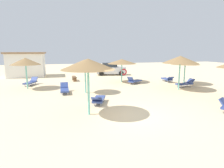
{
  "coord_description": "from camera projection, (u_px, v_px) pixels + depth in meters",
  "views": [
    {
      "loc": [
        -3.12,
        -9.02,
        3.42
      ],
      "look_at": [
        0.0,
        3.0,
        1.2
      ],
      "focal_mm": 30.29,
      "sensor_mm": 36.0,
      "label": 1
    }
  ],
  "objects": [
    {
      "name": "ground_plane",
      "position": [
        126.0,
        116.0,
        9.97
      ],
      "size": [
        80.0,
        80.0,
        0.0
      ],
      "primitive_type": "plane",
      "color": "beige"
    },
    {
      "name": "parasol_1",
      "position": [
        180.0,
        60.0,
        16.2
      ],
      "size": [
        3.06,
        3.06,
        2.96
      ],
      "color": "#6BC6BC",
      "rests_on": "ground"
    },
    {
      "name": "parasol_2",
      "position": [
        85.0,
        63.0,
        14.97
      ],
      "size": [
        2.24,
        2.24,
        2.71
      ],
      "color": "#6BC6BC",
      "rests_on": "ground"
    },
    {
      "name": "parasol_3",
      "position": [
        88.0,
        64.0,
        9.72
      ],
      "size": [
        2.82,
        2.82,
        3.01
      ],
      "color": "#6BC6BC",
      "rests_on": "ground"
    },
    {
      "name": "parasol_4",
      "position": [
        122.0,
        62.0,
        20.19
      ],
      "size": [
        3.12,
        3.12,
        2.5
      ],
      "color": "#6BC6BC",
      "rests_on": "ground"
    },
    {
      "name": "parasol_5",
      "position": [
        185.0,
        62.0,
        19.11
      ],
      "size": [
        2.88,
        2.88,
        2.46
      ],
      "color": "#6BC6BC",
      "rests_on": "ground"
    },
    {
      "name": "parasol_7",
      "position": [
        25.0,
        61.0,
        16.61
      ],
      "size": [
        2.59,
        2.59,
        2.78
      ],
      "color": "#6BC6BC",
      "rests_on": "ground"
    },
    {
      "name": "lounger_1",
      "position": [
        185.0,
        83.0,
        17.96
      ],
      "size": [
        1.96,
        0.94,
        0.73
      ],
      "color": "#33478C",
      "rests_on": "ground"
    },
    {
      "name": "lounger_2",
      "position": [
        65.0,
        89.0,
        15.3
      ],
      "size": [
        0.65,
        1.88,
        0.75
      ],
      "color": "#33478C",
      "rests_on": "ground"
    },
    {
      "name": "lounger_3",
      "position": [
        99.0,
        99.0,
        12.19
      ],
      "size": [
        1.25,
        2.01,
        0.66
      ],
      "color": "#33478C",
      "rests_on": "ground"
    },
    {
      "name": "lounger_4",
      "position": [
        134.0,
        81.0,
        19.52
      ],
      "size": [
        1.89,
        1.57,
        0.81
      ],
      "color": "#33478C",
      "rests_on": "ground"
    },
    {
      "name": "lounger_5",
      "position": [
        167.0,
        79.0,
        20.8
      ],
      "size": [
        0.75,
        1.94,
        0.67
      ],
      "color": "#33478C",
      "rests_on": "ground"
    },
    {
      "name": "lounger_7",
      "position": [
        31.0,
        82.0,
        18.76
      ],
      "size": [
        1.27,
        1.99,
        0.72
      ],
      "color": "#33478C",
      "rests_on": "ground"
    },
    {
      "name": "bench_0",
      "position": [
        74.0,
        78.0,
        21.41
      ],
      "size": [
        0.49,
        1.52,
        0.49
      ],
      "color": "brown",
      "rests_on": "ground"
    },
    {
      "name": "parked_car",
      "position": [
        111.0,
        69.0,
        26.43
      ],
      "size": [
        4.24,
        2.55,
        1.72
      ],
      "color": "silver",
      "rests_on": "ground"
    },
    {
      "name": "beach_cabana",
      "position": [
        27.0,
        64.0,
        24.8
      ],
      "size": [
        4.77,
        3.84,
        3.19
      ],
      "color": "white",
      "rests_on": "ground"
    }
  ]
}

